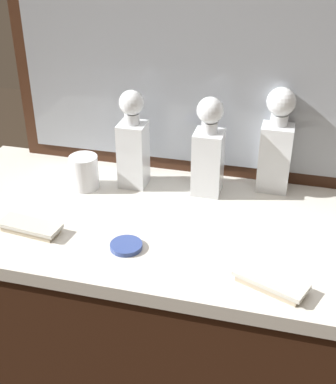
% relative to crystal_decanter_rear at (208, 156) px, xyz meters
% --- Properties ---
extents(dresser, '(1.30, 0.60, 0.83)m').
position_rel_crystal_decanter_rear_xyz_m(dresser, '(-0.07, -0.17, -0.53)').
color(dresser, '#381E11').
rests_on(dresser, ground_plane).
extents(dresser_mirror, '(1.08, 0.03, 0.63)m').
position_rel_crystal_decanter_rear_xyz_m(dresser_mirror, '(-0.07, 0.11, 0.20)').
color(dresser_mirror, '#381E11').
rests_on(dresser_mirror, dresser).
extents(crystal_decanter_rear, '(0.08, 0.08, 0.28)m').
position_rel_crystal_decanter_rear_xyz_m(crystal_decanter_rear, '(0.00, 0.00, 0.00)').
color(crystal_decanter_rear, white).
rests_on(crystal_decanter_rear, dresser).
extents(crystal_decanter_far_left, '(0.09, 0.09, 0.30)m').
position_rel_crystal_decanter_rear_xyz_m(crystal_decanter_far_left, '(0.18, 0.07, 0.01)').
color(crystal_decanter_far_left, white).
rests_on(crystal_decanter_far_left, dresser).
extents(crystal_decanter_front, '(0.08, 0.08, 0.28)m').
position_rel_crystal_decanter_rear_xyz_m(crystal_decanter_front, '(-0.21, -0.01, 0.00)').
color(crystal_decanter_front, white).
rests_on(crystal_decanter_front, dresser).
extents(crystal_tumbler_left, '(0.08, 0.08, 0.10)m').
position_rel_crystal_decanter_rear_xyz_m(crystal_tumbler_left, '(-0.34, -0.06, -0.07)').
color(crystal_tumbler_left, white).
rests_on(crystal_tumbler_left, dresser).
extents(silver_brush_rear, '(0.17, 0.12, 0.02)m').
position_rel_crystal_decanter_rear_xyz_m(silver_brush_rear, '(0.21, -0.37, -0.10)').
color(silver_brush_rear, '#B7A88C').
rests_on(silver_brush_rear, dresser).
extents(silver_brush_far_left, '(0.17, 0.08, 0.02)m').
position_rel_crystal_decanter_rear_xyz_m(silver_brush_far_left, '(-0.39, -0.31, -0.10)').
color(silver_brush_far_left, '#B7A88C').
rests_on(silver_brush_far_left, dresser).
extents(porcelain_dish, '(0.08, 0.08, 0.01)m').
position_rel_crystal_decanter_rear_xyz_m(porcelain_dish, '(-0.14, -0.32, -0.11)').
color(porcelain_dish, '#33478C').
rests_on(porcelain_dish, dresser).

